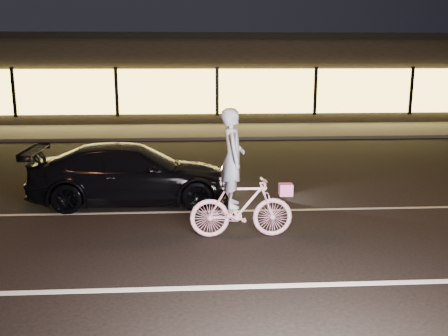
{
  "coord_description": "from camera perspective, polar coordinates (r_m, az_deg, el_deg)",
  "views": [
    {
      "loc": [
        -1.06,
        -7.9,
        3.14
      ],
      "look_at": [
        -0.55,
        0.6,
        1.24
      ],
      "focal_mm": 40.0,
      "sensor_mm": 36.0,
      "label": 1
    }
  ],
  "objects": [
    {
      "name": "lane_stripe_far",
      "position": [
        10.44,
        2.54,
        -4.9
      ],
      "size": [
        60.0,
        0.1,
        0.01
      ],
      "primitive_type": "cube",
      "color": "gray",
      "rests_on": "ground"
    },
    {
      "name": "ground",
      "position": [
        8.57,
        3.93,
        -8.94
      ],
      "size": [
        90.0,
        90.0,
        0.0
      ],
      "primitive_type": "plane",
      "color": "black",
      "rests_on": "ground"
    },
    {
      "name": "sidewalk",
      "position": [
        21.15,
        -0.55,
        4.23
      ],
      "size": [
        30.0,
        4.0,
        0.12
      ],
      "primitive_type": "cube",
      "color": "#383533",
      "rests_on": "ground"
    },
    {
      "name": "storefront",
      "position": [
        26.9,
        -1.22,
        10.49
      ],
      "size": [
        25.4,
        8.42,
        4.2
      ],
      "color": "black",
      "rests_on": "ground"
    },
    {
      "name": "sedan",
      "position": [
        11.1,
        -10.4,
        -0.62
      ],
      "size": [
        4.46,
        1.89,
        1.28
      ],
      "rotation": [
        0.0,
        0.0,
        1.59
      ],
      "color": "black",
      "rests_on": "ground"
    },
    {
      "name": "cyclist",
      "position": [
        8.74,
        1.73,
        -2.82
      ],
      "size": [
        1.83,
        0.63,
        2.3
      ],
      "rotation": [
        0.0,
        0.0,
        1.57
      ],
      "color": "#F14279",
      "rests_on": "ground"
    },
    {
      "name": "lane_stripe_near",
      "position": [
        7.2,
        5.49,
        -13.27
      ],
      "size": [
        60.0,
        0.12,
        0.01
      ],
      "primitive_type": "cube",
      "color": "silver",
      "rests_on": "ground"
    }
  ]
}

